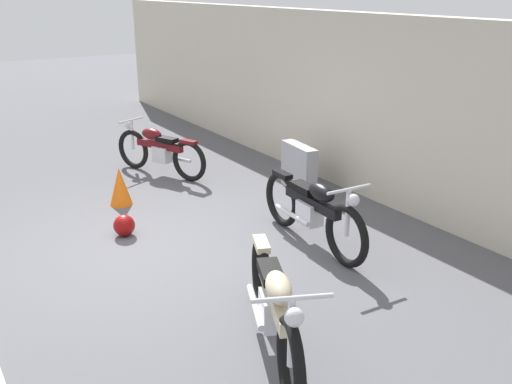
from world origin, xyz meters
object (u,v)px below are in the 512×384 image
(stone_marker, at_px, (299,168))
(motorcycle_maroon, at_px, (159,150))
(traffic_cone, at_px, (120,186))
(motorcycle_black, at_px, (313,210))
(motorcycle_cream, at_px, (274,308))
(helmet, at_px, (124,225))

(stone_marker, distance_m, motorcycle_maroon, 2.38)
(traffic_cone, relative_size, motorcycle_maroon, 0.31)
(traffic_cone, xyz_separation_m, motorcycle_black, (2.54, 1.48, 0.17))
(motorcycle_maroon, bearing_deg, stone_marker, -165.27)
(motorcycle_black, height_order, motorcycle_maroon, motorcycle_black)
(stone_marker, distance_m, traffic_cone, 2.66)
(motorcycle_cream, bearing_deg, motorcycle_black, 158.29)
(stone_marker, bearing_deg, motorcycle_maroon, -141.80)
(helmet, xyz_separation_m, motorcycle_cream, (3.07, 0.19, 0.32))
(traffic_cone, bearing_deg, motorcycle_maroon, 133.87)
(traffic_cone, xyz_separation_m, motorcycle_cream, (4.14, -0.16, 0.18))
(helmet, relative_size, motorcycle_black, 0.13)
(motorcycle_black, bearing_deg, helmet, -126.00)
(helmet, height_order, traffic_cone, traffic_cone)
(stone_marker, xyz_separation_m, motorcycle_maroon, (-1.87, -1.47, 0.06))
(traffic_cone, distance_m, motorcycle_maroon, 1.46)
(motorcycle_black, bearing_deg, motorcycle_cream, -42.93)
(helmet, xyz_separation_m, motorcycle_black, (1.47, 1.83, 0.31))
(stone_marker, distance_m, helmet, 2.88)
(traffic_cone, distance_m, motorcycle_black, 2.94)
(stone_marker, xyz_separation_m, helmet, (0.21, -2.87, -0.22))
(stone_marker, height_order, helmet, stone_marker)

